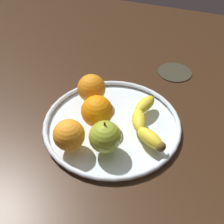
{
  "coord_description": "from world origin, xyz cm",
  "views": [
    {
      "loc": [
        46.25,
        17.87,
        50.56
      ],
      "look_at": [
        0.0,
        0.0,
        4.8
      ],
      "focal_mm": 44.79,
      "sensor_mm": 36.0,
      "label": 1
    }
  ],
  "objects_px": {
    "ambient_coaster": "(175,72)",
    "fruit_bowl": "(112,123)",
    "orange_front_right": "(97,111)",
    "orange_center": "(69,135)",
    "apple": "(105,137)",
    "banana": "(145,121)",
    "orange_front_left": "(92,88)"
  },
  "relations": [
    {
      "from": "orange_front_left",
      "to": "ambient_coaster",
      "type": "distance_m",
      "value": 0.3
    },
    {
      "from": "orange_center",
      "to": "fruit_bowl",
      "type": "bearing_deg",
      "value": 151.49
    },
    {
      "from": "banana",
      "to": "orange_front_right",
      "type": "bearing_deg",
      "value": -96.76
    },
    {
      "from": "orange_front_left",
      "to": "orange_center",
      "type": "height_order",
      "value": "orange_front_left"
    },
    {
      "from": "orange_front_right",
      "to": "ambient_coaster",
      "type": "distance_m",
      "value": 0.34
    },
    {
      "from": "fruit_bowl",
      "to": "orange_front_left",
      "type": "xyz_separation_m",
      "value": [
        -0.06,
        -0.08,
        0.05
      ]
    },
    {
      "from": "banana",
      "to": "orange_front_right",
      "type": "distance_m",
      "value": 0.12
    },
    {
      "from": "orange_front_left",
      "to": "fruit_bowl",
      "type": "bearing_deg",
      "value": 53.77
    },
    {
      "from": "orange_front_right",
      "to": "apple",
      "type": "bearing_deg",
      "value": 35.54
    },
    {
      "from": "orange_front_right",
      "to": "ambient_coaster",
      "type": "xyz_separation_m",
      "value": [
        -0.31,
        0.13,
        -0.05
      ]
    },
    {
      "from": "fruit_bowl",
      "to": "apple",
      "type": "bearing_deg",
      "value": 11.08
    },
    {
      "from": "banana",
      "to": "ambient_coaster",
      "type": "distance_m",
      "value": 0.28
    },
    {
      "from": "orange_front_left",
      "to": "ambient_coaster",
      "type": "bearing_deg",
      "value": 142.23
    },
    {
      "from": "orange_front_right",
      "to": "ambient_coaster",
      "type": "bearing_deg",
      "value": 157.2
    },
    {
      "from": "orange_front_left",
      "to": "orange_front_right",
      "type": "xyz_separation_m",
      "value": [
        0.08,
        0.05,
        0.0
      ]
    },
    {
      "from": "apple",
      "to": "ambient_coaster",
      "type": "bearing_deg",
      "value": 167.64
    },
    {
      "from": "orange_front_right",
      "to": "ambient_coaster",
      "type": "height_order",
      "value": "orange_front_right"
    },
    {
      "from": "banana",
      "to": "orange_center",
      "type": "bearing_deg",
      "value": -71.28
    },
    {
      "from": "banana",
      "to": "apple",
      "type": "bearing_deg",
      "value": -55.35
    },
    {
      "from": "fruit_bowl",
      "to": "orange_front_right",
      "type": "xyz_separation_m",
      "value": [
        0.02,
        -0.03,
        0.05
      ]
    },
    {
      "from": "fruit_bowl",
      "to": "ambient_coaster",
      "type": "bearing_deg",
      "value": 161.15
    },
    {
      "from": "ambient_coaster",
      "to": "fruit_bowl",
      "type": "bearing_deg",
      "value": -18.85
    },
    {
      "from": "fruit_bowl",
      "to": "apple",
      "type": "distance_m",
      "value": 0.1
    },
    {
      "from": "apple",
      "to": "orange_front_left",
      "type": "bearing_deg",
      "value": -146.11
    },
    {
      "from": "orange_front_right",
      "to": "orange_center",
      "type": "xyz_separation_m",
      "value": [
        0.09,
        -0.03,
        -0.0
      ]
    },
    {
      "from": "fruit_bowl",
      "to": "ambient_coaster",
      "type": "xyz_separation_m",
      "value": [
        -0.29,
        0.1,
        -0.01
      ]
    },
    {
      "from": "orange_front_left",
      "to": "orange_front_right",
      "type": "height_order",
      "value": "orange_front_right"
    },
    {
      "from": "orange_front_right",
      "to": "orange_center",
      "type": "distance_m",
      "value": 0.09
    },
    {
      "from": "orange_center",
      "to": "apple",
      "type": "bearing_deg",
      "value": 106.89
    },
    {
      "from": "orange_center",
      "to": "ambient_coaster",
      "type": "relative_size",
      "value": 0.67
    },
    {
      "from": "orange_center",
      "to": "ambient_coaster",
      "type": "xyz_separation_m",
      "value": [
        -0.4,
        0.16,
        -0.05
      ]
    },
    {
      "from": "fruit_bowl",
      "to": "banana",
      "type": "height_order",
      "value": "banana"
    }
  ]
}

